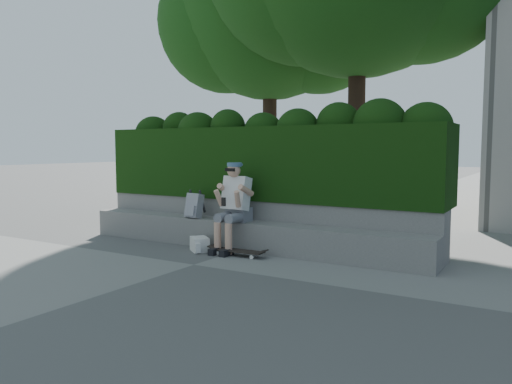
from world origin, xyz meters
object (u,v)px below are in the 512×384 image
Objects in this scene: person at (234,203)px; skateboard at (237,251)px; backpack_ground at (200,244)px; backpack_plaid at (194,206)px.

person reaches higher than skateboard.
backpack_ground is at bearing 178.59° from skateboard.
backpack_plaid reaches higher than skateboard.
skateboard is at bearing -49.71° from person.
person is 0.86m from backpack_plaid.
person is at bearing 127.42° from skateboard.
backpack_ground is at bearing -36.63° from backpack_plaid.
person is at bearing 73.03° from backpack_ground.
backpack_plaid is (-1.09, 0.37, 0.58)m from skateboard.
person is 0.78m from skateboard.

